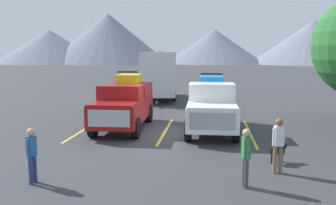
% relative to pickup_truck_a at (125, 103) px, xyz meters
% --- Properties ---
extents(ground_plane, '(240.00, 240.00, 0.00)m').
position_rel_pickup_truck_a_xyz_m(ground_plane, '(2.05, -1.11, -1.23)').
color(ground_plane, '#38383D').
extents(pickup_truck_a, '(2.23, 5.30, 2.71)m').
position_rel_pickup_truck_a_xyz_m(pickup_truck_a, '(0.00, 0.00, 0.00)').
color(pickup_truck_a, maroon).
rests_on(pickup_truck_a, ground).
extents(pickup_truck_b, '(2.28, 5.52, 2.64)m').
position_rel_pickup_truck_a_xyz_m(pickup_truck_b, '(4.15, -0.12, 0.01)').
color(pickup_truck_b, white).
rests_on(pickup_truck_b, ground).
extents(lot_stripe_a, '(0.12, 5.50, 0.01)m').
position_rel_pickup_truck_a_xyz_m(lot_stripe_a, '(-1.82, -0.47, -1.22)').
color(lot_stripe_a, gold).
rests_on(lot_stripe_a, ground).
extents(lot_stripe_b, '(0.12, 5.50, 0.01)m').
position_rel_pickup_truck_a_xyz_m(lot_stripe_b, '(2.05, -0.47, -1.22)').
color(lot_stripe_b, gold).
rests_on(lot_stripe_b, ground).
extents(lot_stripe_c, '(0.12, 5.50, 0.01)m').
position_rel_pickup_truck_a_xyz_m(lot_stripe_c, '(5.91, -0.47, -1.22)').
color(lot_stripe_c, gold).
rests_on(lot_stripe_c, ground).
extents(camper_trailer_a, '(3.12, 8.02, 3.94)m').
position_rel_pickup_truck_a_xyz_m(camper_trailer_a, '(0.20, 10.47, 0.84)').
color(camper_trailer_a, silver).
rests_on(camper_trailer_a, ground).
extents(person_a, '(0.23, 0.34, 1.58)m').
position_rel_pickup_truck_a_xyz_m(person_a, '(-0.80, -7.50, -0.32)').
color(person_a, navy).
rests_on(person_a, ground).
extents(person_b, '(0.24, 0.35, 1.63)m').
position_rel_pickup_truck_a_xyz_m(person_b, '(5.08, -7.08, -0.29)').
color(person_b, '#3F3F42').
rests_on(person_b, ground).
extents(person_c, '(0.37, 0.24, 1.69)m').
position_rel_pickup_truck_a_xyz_m(person_c, '(6.16, -5.80, -0.25)').
color(person_c, '#726047').
rests_on(person_c, ground).
extents(dog, '(0.64, 0.62, 0.68)m').
position_rel_pickup_truck_a_xyz_m(dog, '(6.41, -4.71, -0.77)').
color(dog, black).
rests_on(dog, ground).
extents(mountain_ridge, '(141.29, 42.98, 16.24)m').
position_rel_pickup_truck_a_xyz_m(mountain_ridge, '(10.48, 93.45, 5.75)').
color(mountain_ridge, slate).
rests_on(mountain_ridge, ground).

